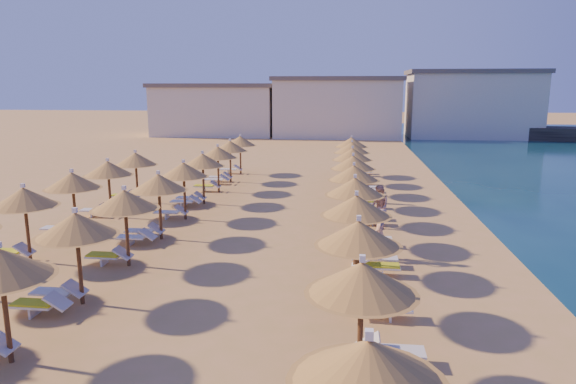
# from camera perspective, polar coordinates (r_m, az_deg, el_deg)

# --- Properties ---
(ground) EXTENTS (220.00, 220.00, 0.00)m
(ground) POSITION_cam_1_polar(r_m,az_deg,el_deg) (20.63, -4.16, -5.71)
(ground) COLOR tan
(ground) RESTS_ON ground
(jetty) EXTENTS (30.22, 9.50, 1.50)m
(jetty) POSITION_cam_1_polar(r_m,az_deg,el_deg) (67.79, 28.85, 5.65)
(jetty) COLOR black
(jetty) RESTS_ON ground
(hotel_blocks) EXTENTS (47.27, 9.77, 8.10)m
(hotel_blocks) POSITION_cam_1_polar(r_m,az_deg,el_deg) (64.79, 6.78, 9.42)
(hotel_blocks) COLOR beige
(hotel_blocks) RESTS_ON ground
(parasol_row_east) EXTENTS (2.35, 34.56, 2.85)m
(parasol_row_east) POSITION_cam_1_polar(r_m,az_deg,el_deg) (19.90, 7.44, 0.45)
(parasol_row_east) COLOR brown
(parasol_row_east) RESTS_ON ground
(parasol_row_west) EXTENTS (2.35, 34.56, 2.85)m
(parasol_row_west) POSITION_cam_1_polar(r_m,az_deg,el_deg) (21.24, -14.17, 0.90)
(parasol_row_west) COLOR brown
(parasol_row_west) RESTS_ON ground
(parasol_row_inland) EXTENTS (2.35, 18.45, 2.85)m
(parasol_row_inland) POSITION_cam_1_polar(r_m,az_deg,el_deg) (21.42, -24.91, 0.25)
(parasol_row_inland) COLOR brown
(parasol_row_inland) RESTS_ON ground
(loungers) EXTENTS (14.47, 33.67, 0.66)m
(loungers) POSITION_cam_1_polar(r_m,az_deg,el_deg) (20.65, -7.09, -4.75)
(loungers) COLOR white
(loungers) RESTS_ON ground
(beachgoer_b) EXTENTS (1.00, 1.12, 1.92)m
(beachgoer_b) POSITION_cam_1_polar(r_m,az_deg,el_deg) (22.77, 10.09, -1.69)
(beachgoer_b) COLOR tan
(beachgoer_b) RESTS_ON ground
(beachgoer_c) EXTENTS (1.15, 0.75, 1.81)m
(beachgoer_c) POSITION_cam_1_polar(r_m,az_deg,el_deg) (27.83, 7.95, 0.69)
(beachgoer_c) COLOR tan
(beachgoer_c) RESTS_ON ground
(beachgoer_a) EXTENTS (0.52, 0.73, 1.88)m
(beachgoer_a) POSITION_cam_1_polar(r_m,az_deg,el_deg) (18.73, 10.15, -4.67)
(beachgoer_a) COLOR tan
(beachgoer_a) RESTS_ON ground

